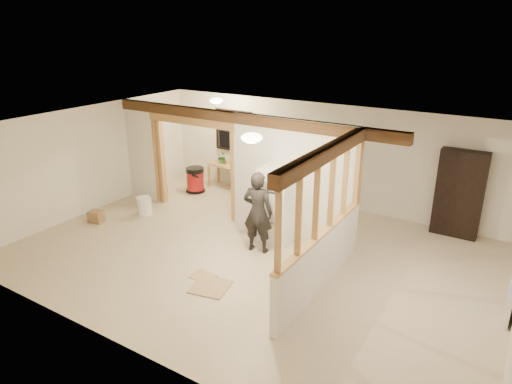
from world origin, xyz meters
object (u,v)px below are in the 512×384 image
Objects in this scene: refrigerator at (277,204)px; shop_vac at (195,180)px; woman at (258,212)px; bookshelf at (459,194)px; work_table at (228,176)px.

shop_vac is (-3.29, 1.38, -0.45)m from refrigerator.
bookshelf is (3.18, 2.83, 0.11)m from woman.
shop_vac is (-0.57, -0.71, 0.01)m from work_table.
bookshelf reaches higher than refrigerator.
bookshelf is at bearing 35.46° from refrigerator.
woman reaches higher than work_table.
shop_vac is at bearing -172.64° from bookshelf.
bookshelf is (6.38, 0.82, 0.59)m from shop_vac.
woman is at bearing -36.62° from work_table.
refrigerator is at bearing -28.31° from work_table.
refrigerator is at bearing -106.95° from woman.
work_table is 0.91m from shop_vac.
refrigerator is at bearing -144.54° from bookshelf.
bookshelf is (3.09, 2.20, 0.14)m from refrigerator.
shop_vac is at bearing -119.37° from work_table.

